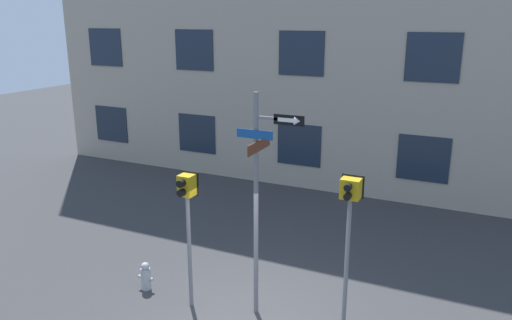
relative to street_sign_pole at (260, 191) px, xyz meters
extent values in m
cube|color=tan|center=(0.02, 7.75, 3.46)|extent=(24.00, 0.60, 12.03)
cube|color=#1E2838|center=(-9.98, 7.43, -1.05)|extent=(1.53, 0.03, 1.41)
cube|color=#1E2838|center=(-5.98, 7.43, -1.05)|extent=(1.53, 0.03, 1.41)
cube|color=#1E2838|center=(-1.98, 7.43, -1.05)|extent=(1.53, 0.03, 1.41)
cube|color=#1E2838|center=(2.02, 7.43, -1.05)|extent=(1.53, 0.03, 1.41)
cube|color=#1E2838|center=(-9.98, 7.43, 1.96)|extent=(1.53, 0.03, 1.41)
cube|color=#1E2838|center=(-5.98, 7.43, 1.96)|extent=(1.53, 0.03, 1.41)
cube|color=#1E2838|center=(-1.98, 7.43, 1.96)|extent=(1.53, 0.03, 1.41)
cube|color=#1E2838|center=(2.02, 7.43, 1.96)|extent=(1.53, 0.03, 1.41)
cylinder|color=slate|center=(-0.08, 0.00, -0.37)|extent=(0.09, 0.09, 4.37)
cube|color=slate|center=(0.24, 0.00, 1.36)|extent=(0.63, 0.05, 0.05)
cube|color=#14478C|center=(-0.08, -0.06, 1.06)|extent=(0.70, 0.02, 0.16)
cube|color=brown|center=(-0.02, 0.00, 0.85)|extent=(0.02, 0.92, 0.20)
cube|color=black|center=(0.55, -0.01, 1.36)|extent=(0.56, 0.02, 0.18)
cube|color=white|center=(0.51, -0.02, 1.36)|extent=(0.32, 0.01, 0.07)
cone|color=white|center=(0.71, -0.02, 1.36)|extent=(0.10, 0.14, 0.14)
cylinder|color=slate|center=(-1.36, -0.33, -1.38)|extent=(0.08, 0.08, 2.36)
cube|color=gold|center=(-1.36, -0.33, 0.01)|extent=(0.28, 0.26, 0.41)
cube|color=black|center=(-1.36, -0.19, 0.01)|extent=(0.34, 0.02, 0.47)
cylinder|color=black|center=(-1.36, -0.52, 0.10)|extent=(0.14, 0.12, 0.14)
cylinder|color=black|center=(-1.36, -0.52, -0.08)|extent=(0.14, 0.12, 0.14)
cylinder|color=#EA4C14|center=(-1.36, -0.47, 0.10)|extent=(0.11, 0.01, 0.11)
cylinder|color=slate|center=(1.63, 0.21, -1.26)|extent=(0.08, 0.08, 2.60)
cube|color=gold|center=(1.63, 0.21, 0.22)|extent=(0.34, 0.26, 0.36)
cube|color=black|center=(1.63, 0.35, 0.22)|extent=(0.40, 0.02, 0.42)
cylinder|color=black|center=(1.63, 0.02, 0.30)|extent=(0.12, 0.12, 0.12)
cylinder|color=black|center=(1.63, 0.02, 0.14)|extent=(0.12, 0.12, 0.12)
cylinder|color=silver|center=(1.63, 0.07, 0.30)|extent=(0.10, 0.01, 0.10)
cylinder|color=#A5A5A8|center=(-2.58, -0.21, -2.32)|extent=(0.21, 0.21, 0.48)
sphere|color=#A5A5A8|center=(-2.58, -0.21, -2.02)|extent=(0.18, 0.18, 0.18)
cylinder|color=#A5A5A8|center=(-2.72, -0.21, -2.29)|extent=(0.08, 0.07, 0.07)
cylinder|color=#A5A5A8|center=(-2.43, -0.21, -2.29)|extent=(0.08, 0.07, 0.07)
camera|label=1|loc=(3.61, -7.84, 3.05)|focal=35.00mm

